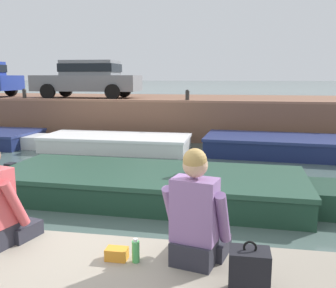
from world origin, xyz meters
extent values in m
plane|color=#4C605B|center=(0.00, 4.79, 0.00)|extent=(400.00, 400.00, 0.00)
cube|color=brown|center=(0.00, 12.59, 0.70)|extent=(60.00, 6.00, 1.40)
cube|color=#9F6C52|center=(0.00, 9.71, 1.44)|extent=(60.00, 0.24, 0.08)
cube|color=white|center=(-1.99, 7.89, 0.20)|extent=(4.53, 1.85, 0.40)
cube|color=white|center=(-4.70, 7.92, 0.20)|extent=(0.91, 1.00, 0.40)
cube|color=white|center=(-1.99, 7.89, 0.44)|extent=(4.59, 1.91, 0.08)
cube|color=brown|center=(-1.65, 7.88, 0.34)|extent=(0.26, 1.62, 0.06)
cube|color=navy|center=(3.46, 7.96, 0.24)|extent=(5.35, 2.36, 0.47)
cube|color=navy|center=(3.46, 7.96, 0.51)|extent=(5.42, 2.42, 0.08)
cube|color=brown|center=(3.07, 7.99, 0.41)|extent=(0.37, 1.79, 0.06)
cube|color=#193828|center=(0.08, 3.44, 0.22)|extent=(5.78, 2.29, 0.44)
cube|color=#244836|center=(0.08, 3.44, 0.48)|extent=(5.84, 2.35, 0.08)
cube|color=brown|center=(-0.34, 3.46, 0.38)|extent=(0.30, 1.89, 0.06)
cube|color=black|center=(-2.87, 3.55, 0.32)|extent=(0.17, 0.21, 0.45)
cube|color=#4C51B2|center=(0.94, 3.41, 0.56)|extent=(0.21, 0.33, 0.44)
sphere|color=#A37556|center=(0.94, 3.41, 0.88)|extent=(0.19, 0.19, 0.19)
sphere|color=gray|center=(0.94, 3.41, 0.92)|extent=(0.17, 0.17, 0.17)
cylinder|color=black|center=(-8.48, 12.55, 1.70)|extent=(0.61, 0.20, 0.60)
cube|color=slate|center=(-4.45, 11.74, 2.02)|extent=(4.39, 1.77, 0.64)
cube|color=slate|center=(-4.27, 11.74, 2.64)|extent=(2.21, 1.52, 0.60)
cube|color=black|center=(-4.27, 11.74, 2.64)|extent=(2.30, 1.56, 0.33)
cylinder|color=black|center=(-5.78, 10.85, 1.70)|extent=(0.60, 0.19, 0.60)
cylinder|color=black|center=(-5.82, 12.57, 1.70)|extent=(0.60, 0.19, 0.60)
cylinder|color=black|center=(-3.08, 10.91, 1.70)|extent=(0.60, 0.19, 0.60)
cylinder|color=black|center=(-3.12, 12.63, 1.70)|extent=(0.60, 0.19, 0.60)
cylinder|color=#2D2B28|center=(-6.20, 9.84, 1.58)|extent=(0.14, 0.14, 0.35)
sphere|color=#2D2B28|center=(-6.20, 9.84, 1.77)|extent=(0.15, 0.15, 0.15)
cylinder|color=#2D2B28|center=(0.01, 9.84, 1.58)|extent=(0.14, 0.14, 0.35)
sphere|color=#2D2B28|center=(0.01, 9.84, 1.77)|extent=(0.15, 0.15, 0.15)
cube|color=#282833|center=(-0.42, -0.16, 0.85)|extent=(0.51, 0.42, 0.14)
cylinder|color=#C64C51|center=(-0.25, -0.38, 1.19)|extent=(0.16, 0.30, 0.47)
cube|color=#282833|center=(1.34, -0.41, 0.88)|extent=(0.40, 0.35, 0.20)
cube|color=#282833|center=(1.39, -0.19, 0.85)|extent=(0.50, 0.41, 0.14)
cube|color=#8C669E|center=(1.34, -0.41, 1.24)|extent=(0.40, 0.30, 0.52)
cylinder|color=#8C669E|center=(1.57, -0.41, 1.19)|extent=(0.15, 0.30, 0.47)
cylinder|color=#8C669E|center=(1.14, -0.31, 1.19)|extent=(0.15, 0.30, 0.47)
sphere|color=tan|center=(1.34, -0.41, 1.61)|extent=(0.20, 0.20, 0.20)
sphere|color=tan|center=(1.34, -0.42, 1.65)|extent=(0.19, 0.19, 0.19)
cylinder|color=#4CB259|center=(0.86, -0.47, 0.87)|extent=(0.06, 0.06, 0.18)
cylinder|color=white|center=(0.86, -0.47, 0.97)|extent=(0.04, 0.04, 0.02)
cube|color=black|center=(1.76, -0.80, 0.95)|extent=(0.28, 0.20, 0.34)
cube|color=black|center=(1.76, -0.69, 0.90)|extent=(0.22, 0.06, 0.18)
torus|color=black|center=(1.76, -0.80, 1.14)|extent=(0.10, 0.02, 0.10)
cube|color=orange|center=(0.70, -0.46, 0.83)|extent=(0.18, 0.12, 0.10)
camera|label=1|loc=(1.62, -3.25, 2.30)|focal=40.00mm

